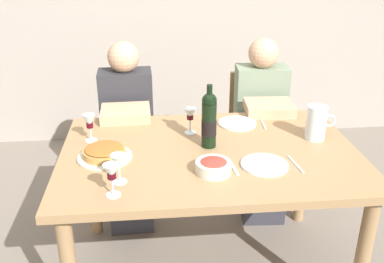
{
  "coord_description": "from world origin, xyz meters",
  "views": [
    {
      "loc": [
        -0.28,
        -1.95,
        1.75
      ],
      "look_at": [
        -0.09,
        0.07,
        0.84
      ],
      "focal_mm": 40.71,
      "sensor_mm": 36.0,
      "label": 1
    }
  ],
  "objects_px": {
    "wine_glass_centre": "(190,115)",
    "diner_left": "(128,129)",
    "chair_left": "(129,131)",
    "chair_right": "(255,126)",
    "baked_tart": "(104,153)",
    "wine_glass_right_diner": "(119,163)",
    "wine_glass_spare": "(89,123)",
    "diner_right": "(262,123)",
    "dinner_plate_right_setting": "(265,165)",
    "dining_table": "(210,167)",
    "wine_glass_left_diner": "(112,173)",
    "salad_bowl": "(213,166)",
    "water_pitcher": "(316,125)",
    "dinner_plate_left_setting": "(237,123)",
    "wine_bottle": "(209,120)"
  },
  "relations": [
    {
      "from": "water_pitcher",
      "to": "dinner_plate_right_setting",
      "type": "relative_size",
      "value": 0.82
    },
    {
      "from": "chair_left",
      "to": "baked_tart",
      "type": "bearing_deg",
      "value": 83.79
    },
    {
      "from": "baked_tart",
      "to": "chair_right",
      "type": "distance_m",
      "value": 1.37
    },
    {
      "from": "wine_glass_centre",
      "to": "dinner_plate_right_setting",
      "type": "height_order",
      "value": "wine_glass_centre"
    },
    {
      "from": "wine_glass_left_diner",
      "to": "dinner_plate_right_setting",
      "type": "relative_size",
      "value": 0.65
    },
    {
      "from": "wine_bottle",
      "to": "baked_tart",
      "type": "xyz_separation_m",
      "value": [
        -0.52,
        -0.08,
        -0.12
      ]
    },
    {
      "from": "wine_glass_left_diner",
      "to": "wine_glass_centre",
      "type": "bearing_deg",
      "value": 57.67
    },
    {
      "from": "salad_bowl",
      "to": "chair_left",
      "type": "xyz_separation_m",
      "value": [
        -0.44,
        1.1,
        -0.3
      ]
    },
    {
      "from": "baked_tart",
      "to": "diner_right",
      "type": "distance_m",
      "value": 1.19
    },
    {
      "from": "water_pitcher",
      "to": "wine_glass_right_diner",
      "type": "relative_size",
      "value": 1.37
    },
    {
      "from": "wine_glass_spare",
      "to": "dinner_plate_left_setting",
      "type": "relative_size",
      "value": 0.69
    },
    {
      "from": "wine_glass_right_diner",
      "to": "dinner_plate_left_setting",
      "type": "relative_size",
      "value": 0.62
    },
    {
      "from": "wine_glass_right_diner",
      "to": "dining_table",
      "type": "bearing_deg",
      "value": 31.47
    },
    {
      "from": "wine_glass_spare",
      "to": "diner_left",
      "type": "xyz_separation_m",
      "value": [
        0.17,
        0.46,
        -0.25
      ]
    },
    {
      "from": "wine_glass_left_diner",
      "to": "baked_tart",
      "type": "bearing_deg",
      "value": 100.49
    },
    {
      "from": "dining_table",
      "to": "wine_glass_left_diner",
      "type": "distance_m",
      "value": 0.62
    },
    {
      "from": "salad_bowl",
      "to": "wine_glass_right_diner",
      "type": "relative_size",
      "value": 1.23
    },
    {
      "from": "diner_right",
      "to": "chair_left",
      "type": "bearing_deg",
      "value": -10.47
    },
    {
      "from": "baked_tart",
      "to": "wine_glass_left_diner",
      "type": "relative_size",
      "value": 1.83
    },
    {
      "from": "chair_left",
      "to": "chair_right",
      "type": "relative_size",
      "value": 1.0
    },
    {
      "from": "wine_glass_left_diner",
      "to": "wine_glass_spare",
      "type": "distance_m",
      "value": 0.57
    },
    {
      "from": "chair_right",
      "to": "diner_right",
      "type": "distance_m",
      "value": 0.26
    },
    {
      "from": "chair_right",
      "to": "wine_glass_right_diner",
      "type": "bearing_deg",
      "value": 56.03
    },
    {
      "from": "chair_right",
      "to": "wine_glass_left_diner",
      "type": "bearing_deg",
      "value": 57.76
    },
    {
      "from": "dinner_plate_right_setting",
      "to": "diner_left",
      "type": "relative_size",
      "value": 0.19
    },
    {
      "from": "dinner_plate_right_setting",
      "to": "dining_table",
      "type": "bearing_deg",
      "value": 141.9
    },
    {
      "from": "baked_tart",
      "to": "dinner_plate_left_setting",
      "type": "height_order",
      "value": "baked_tart"
    },
    {
      "from": "dining_table",
      "to": "wine_glass_centre",
      "type": "xyz_separation_m",
      "value": [
        -0.08,
        0.23,
        0.2
      ]
    },
    {
      "from": "dining_table",
      "to": "wine_glass_centre",
      "type": "relative_size",
      "value": 10.32
    },
    {
      "from": "wine_glass_centre",
      "to": "diner_left",
      "type": "xyz_separation_m",
      "value": [
        -0.37,
        0.42,
        -0.25
      ]
    },
    {
      "from": "dining_table",
      "to": "wine_glass_spare",
      "type": "relative_size",
      "value": 10.09
    },
    {
      "from": "dinner_plate_right_setting",
      "to": "chair_right",
      "type": "distance_m",
      "value": 1.13
    },
    {
      "from": "wine_glass_right_diner",
      "to": "wine_glass_spare",
      "type": "xyz_separation_m",
      "value": [
        -0.17,
        0.45,
        0.01
      ]
    },
    {
      "from": "baked_tart",
      "to": "diner_right",
      "type": "relative_size",
      "value": 0.23
    },
    {
      "from": "wine_glass_right_diner",
      "to": "water_pitcher",
      "type": "bearing_deg",
      "value": 19.37
    },
    {
      "from": "baked_tart",
      "to": "diner_right",
      "type": "bearing_deg",
      "value": 35.15
    },
    {
      "from": "wine_glass_right_diner",
      "to": "chair_left",
      "type": "bearing_deg",
      "value": 90.76
    },
    {
      "from": "dinner_plate_right_setting",
      "to": "chair_right",
      "type": "xyz_separation_m",
      "value": [
        0.22,
        1.07,
        -0.27
      ]
    },
    {
      "from": "wine_glass_right_diner",
      "to": "dinner_plate_left_setting",
      "type": "height_order",
      "value": "wine_glass_right_diner"
    },
    {
      "from": "wine_bottle",
      "to": "dinner_plate_right_setting",
      "type": "distance_m",
      "value": 0.36
    },
    {
      "from": "water_pitcher",
      "to": "salad_bowl",
      "type": "height_order",
      "value": "water_pitcher"
    },
    {
      "from": "water_pitcher",
      "to": "salad_bowl",
      "type": "bearing_deg",
      "value": -152.3
    },
    {
      "from": "wine_glass_centre",
      "to": "diner_left",
      "type": "bearing_deg",
      "value": 131.33
    },
    {
      "from": "wine_glass_centre",
      "to": "diner_right",
      "type": "xyz_separation_m",
      "value": [
        0.52,
        0.43,
        -0.25
      ]
    },
    {
      "from": "diner_left",
      "to": "diner_right",
      "type": "distance_m",
      "value": 0.89
    },
    {
      "from": "dinner_plate_left_setting",
      "to": "dinner_plate_right_setting",
      "type": "xyz_separation_m",
      "value": [
        0.03,
        -0.5,
        0.0
      ]
    },
    {
      "from": "baked_tart",
      "to": "wine_glass_spare",
      "type": "height_order",
      "value": "wine_glass_spare"
    },
    {
      "from": "wine_glass_right_diner",
      "to": "wine_glass_centre",
      "type": "xyz_separation_m",
      "value": [
        0.36,
        0.49,
        0.01
      ]
    },
    {
      "from": "dining_table",
      "to": "diner_right",
      "type": "relative_size",
      "value": 1.29
    },
    {
      "from": "baked_tart",
      "to": "dinner_plate_right_setting",
      "type": "bearing_deg",
      "value": -11.71
    }
  ]
}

